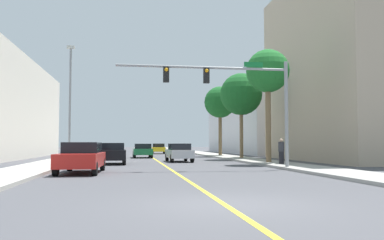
{
  "coord_description": "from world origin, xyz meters",
  "views": [
    {
      "loc": [
        -2.26,
        -9.63,
        1.48
      ],
      "look_at": [
        2.22,
        19.56,
        3.15
      ],
      "focal_mm": 37.92,
      "sensor_mm": 36.0,
      "label": 1
    }
  ],
  "objects_px": {
    "palm_far": "(220,103)",
    "car_white": "(109,150)",
    "car_black": "(113,153)",
    "car_green": "(143,150)",
    "car_red": "(82,157)",
    "traffic_signal_mast": "(235,88)",
    "palm_near": "(268,72)",
    "palm_mid": "(241,95)",
    "pedestrian": "(281,151)",
    "car_yellow": "(158,148)",
    "street_lamp": "(70,97)",
    "car_silver": "(179,152)"
  },
  "relations": [
    {
      "from": "car_red",
      "to": "car_yellow",
      "type": "bearing_deg",
      "value": -98.13
    },
    {
      "from": "car_green",
      "to": "car_silver",
      "type": "xyz_separation_m",
      "value": [
        2.59,
        -9.07,
        0.01
      ]
    },
    {
      "from": "car_red",
      "to": "car_yellow",
      "type": "distance_m",
      "value": 35.6
    },
    {
      "from": "pedestrian",
      "to": "car_red",
      "type": "bearing_deg",
      "value": -60.05
    },
    {
      "from": "car_black",
      "to": "car_red",
      "type": "height_order",
      "value": "car_red"
    },
    {
      "from": "street_lamp",
      "to": "palm_far",
      "type": "relative_size",
      "value": 1.12
    },
    {
      "from": "palm_near",
      "to": "palm_mid",
      "type": "xyz_separation_m",
      "value": [
        0.37,
        8.2,
        -0.59
      ]
    },
    {
      "from": "palm_far",
      "to": "car_silver",
      "type": "height_order",
      "value": "palm_far"
    },
    {
      "from": "car_black",
      "to": "pedestrian",
      "type": "bearing_deg",
      "value": -23.19
    },
    {
      "from": "car_yellow",
      "to": "car_silver",
      "type": "distance_m",
      "value": 23.94
    },
    {
      "from": "palm_far",
      "to": "car_green",
      "type": "bearing_deg",
      "value": -163.29
    },
    {
      "from": "car_black",
      "to": "car_green",
      "type": "height_order",
      "value": "car_black"
    },
    {
      "from": "car_black",
      "to": "car_green",
      "type": "relative_size",
      "value": 1.04
    },
    {
      "from": "car_white",
      "to": "car_green",
      "type": "relative_size",
      "value": 1.03
    },
    {
      "from": "car_green",
      "to": "palm_near",
      "type": "bearing_deg",
      "value": -60.4
    },
    {
      "from": "palm_near",
      "to": "palm_far",
      "type": "distance_m",
      "value": 16.42
    },
    {
      "from": "traffic_signal_mast",
      "to": "palm_near",
      "type": "height_order",
      "value": "palm_near"
    },
    {
      "from": "palm_far",
      "to": "car_white",
      "type": "xyz_separation_m",
      "value": [
        -12.05,
        2.67,
        -5.16
      ]
    },
    {
      "from": "car_green",
      "to": "car_silver",
      "type": "distance_m",
      "value": 9.43
    },
    {
      "from": "palm_far",
      "to": "car_green",
      "type": "relative_size",
      "value": 1.83
    },
    {
      "from": "traffic_signal_mast",
      "to": "car_green",
      "type": "xyz_separation_m",
      "value": [
        -4.51,
        18.99,
        -3.79
      ]
    },
    {
      "from": "palm_mid",
      "to": "car_red",
      "type": "xyz_separation_m",
      "value": [
        -12.21,
        -14.54,
        -5.04
      ]
    },
    {
      "from": "palm_near",
      "to": "car_white",
      "type": "distance_m",
      "value": 23.12
    },
    {
      "from": "palm_far",
      "to": "car_red",
      "type": "distance_m",
      "value": 26.27
    },
    {
      "from": "car_green",
      "to": "pedestrian",
      "type": "distance_m",
      "value": 18.09
    },
    {
      "from": "street_lamp",
      "to": "car_yellow",
      "type": "height_order",
      "value": "street_lamp"
    },
    {
      "from": "palm_far",
      "to": "car_yellow",
      "type": "relative_size",
      "value": 1.78
    },
    {
      "from": "car_black",
      "to": "car_green",
      "type": "distance_m",
      "value": 12.03
    },
    {
      "from": "car_white",
      "to": "car_silver",
      "type": "bearing_deg",
      "value": 114.25
    },
    {
      "from": "street_lamp",
      "to": "car_yellow",
      "type": "relative_size",
      "value": 1.99
    },
    {
      "from": "car_silver",
      "to": "car_yellow",
      "type": "bearing_deg",
      "value": 87.84
    },
    {
      "from": "car_yellow",
      "to": "car_silver",
      "type": "height_order",
      "value": "car_silver"
    },
    {
      "from": "palm_near",
      "to": "palm_far",
      "type": "bearing_deg",
      "value": 89.02
    },
    {
      "from": "car_yellow",
      "to": "car_red",
      "type": "bearing_deg",
      "value": -97.67
    },
    {
      "from": "palm_far",
      "to": "car_white",
      "type": "height_order",
      "value": "palm_far"
    },
    {
      "from": "car_yellow",
      "to": "palm_far",
      "type": "bearing_deg",
      "value": -62.03
    },
    {
      "from": "traffic_signal_mast",
      "to": "palm_mid",
      "type": "xyz_separation_m",
      "value": [
        4.1,
        13.34,
        1.31
      ]
    },
    {
      "from": "car_black",
      "to": "palm_near",
      "type": "bearing_deg",
      "value": -12.39
    },
    {
      "from": "car_white",
      "to": "street_lamp",
      "type": "bearing_deg",
      "value": 83.54
    },
    {
      "from": "palm_mid",
      "to": "palm_far",
      "type": "height_order",
      "value": "palm_mid"
    },
    {
      "from": "car_yellow",
      "to": "palm_near",
      "type": "bearing_deg",
      "value": -76.55
    },
    {
      "from": "street_lamp",
      "to": "palm_far",
      "type": "bearing_deg",
      "value": 42.59
    },
    {
      "from": "traffic_signal_mast",
      "to": "car_silver",
      "type": "height_order",
      "value": "traffic_signal_mast"
    },
    {
      "from": "palm_mid",
      "to": "pedestrian",
      "type": "distance_m",
      "value": 11.51
    },
    {
      "from": "pedestrian",
      "to": "car_white",
      "type": "bearing_deg",
      "value": -140.05
    },
    {
      "from": "traffic_signal_mast",
      "to": "palm_near",
      "type": "relative_size",
      "value": 1.23
    },
    {
      "from": "traffic_signal_mast",
      "to": "car_black",
      "type": "relative_size",
      "value": 2.26
    },
    {
      "from": "traffic_signal_mast",
      "to": "car_green",
      "type": "relative_size",
      "value": 2.35
    },
    {
      "from": "palm_far",
      "to": "car_green",
      "type": "distance_m",
      "value": 10.29
    },
    {
      "from": "car_black",
      "to": "palm_far",
      "type": "bearing_deg",
      "value": 51.18
    }
  ]
}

